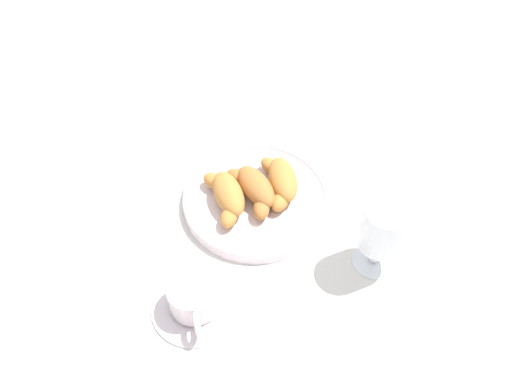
# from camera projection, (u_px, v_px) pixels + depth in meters

# --- Properties ---
(ground_plane) EXTENTS (2.20, 2.20, 0.00)m
(ground_plane) POSITION_uv_depth(u_px,v_px,m) (261.00, 215.00, 0.87)
(ground_plane) COLOR silver
(pastry_plate) EXTENTS (0.26, 0.26, 0.02)m
(pastry_plate) POSITION_uv_depth(u_px,v_px,m) (256.00, 198.00, 0.87)
(pastry_plate) COLOR silver
(pastry_plate) RESTS_ON ground_plane
(croissant_large) EXTENTS (0.14, 0.08, 0.04)m
(croissant_large) POSITION_uv_depth(u_px,v_px,m) (281.00, 180.00, 0.86)
(croissant_large) COLOR #BC7A38
(croissant_large) RESTS_ON pastry_plate
(croissant_small) EXTENTS (0.12, 0.10, 0.04)m
(croissant_small) POSITION_uv_depth(u_px,v_px,m) (254.00, 188.00, 0.85)
(croissant_small) COLOR #AD6B33
(croissant_small) RESTS_ON pastry_plate
(croissant_extra) EXTENTS (0.13, 0.09, 0.04)m
(croissant_extra) POSITION_uv_depth(u_px,v_px,m) (227.00, 195.00, 0.84)
(croissant_extra) COLOR #BC7A38
(croissant_extra) RESTS_ON pastry_plate
(coffee_cup_near) EXTENTS (0.14, 0.14, 0.06)m
(coffee_cup_near) POSITION_uv_depth(u_px,v_px,m) (194.00, 299.00, 0.73)
(coffee_cup_near) COLOR silver
(coffee_cup_near) RESTS_ON ground_plane
(juice_glass_left) EXTENTS (0.08, 0.08, 0.14)m
(juice_glass_left) POSITION_uv_depth(u_px,v_px,m) (384.00, 228.00, 0.73)
(juice_glass_left) COLOR white
(juice_glass_left) RESTS_ON ground_plane
(sugar_packet) EXTENTS (0.06, 0.05, 0.01)m
(sugar_packet) POSITION_uv_depth(u_px,v_px,m) (378.00, 197.00, 0.89)
(sugar_packet) COLOR white
(sugar_packet) RESTS_ON ground_plane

